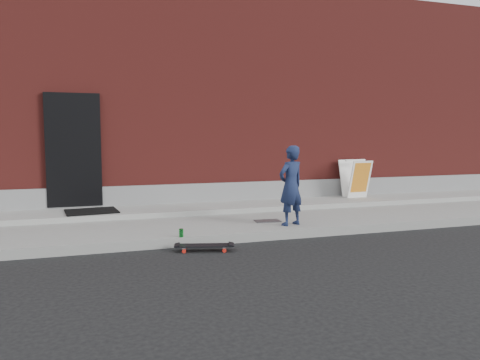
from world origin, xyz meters
name	(u,v)px	position (x,y,z in m)	size (l,w,h in m)	color
ground	(245,243)	(0.00, 0.00, 0.00)	(80.00, 80.00, 0.00)	black
sidewalk	(220,221)	(0.00, 1.50, 0.07)	(20.00, 3.00, 0.15)	gray
apron	(208,208)	(0.00, 2.40, 0.20)	(20.00, 1.20, 0.10)	gray
building	(169,108)	(0.00, 6.99, 2.50)	(20.00, 8.10, 5.00)	maroon
child	(291,186)	(0.96, 0.40, 0.84)	(0.50, 0.33, 1.37)	#182243
skateboard	(204,246)	(-0.75, -0.33, 0.08)	(0.87, 0.42, 0.10)	red
pizza_sign	(356,178)	(3.59, 2.58, 0.69)	(0.57, 0.66, 0.89)	white
soda_can	(181,233)	(-1.01, 0.05, 0.21)	(0.07, 0.07, 0.13)	#1C8C30
doormat	(92,211)	(-2.30, 2.28, 0.26)	(0.93, 0.76, 0.03)	black
utility_plate	(268,221)	(0.72, 0.86, 0.16)	(0.45, 0.29, 0.01)	#505055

